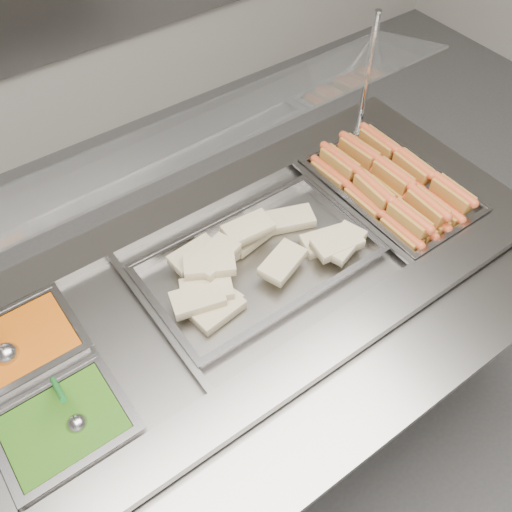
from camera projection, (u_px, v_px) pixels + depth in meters
ground at (338, 469)px, 2.26m from camera, size 6.00×6.00×0.00m
steam_counter at (245, 346)px, 2.10m from camera, size 1.92×0.86×0.92m
tray_rail at (355, 402)px, 1.52m from camera, size 1.83×0.40×0.05m
sneeze_guard at (194, 134)px, 1.59m from camera, size 1.68×0.31×0.45m
pan_hotdogs at (389, 194)px, 2.03m from camera, size 0.35×0.56×0.10m
pan_wraps at (259, 265)px, 1.80m from camera, size 0.69×0.41×0.07m
pan_beans at (24, 350)px, 1.61m from camera, size 0.31×0.25×0.10m
pan_peas at (67, 431)px, 1.46m from camera, size 0.31×0.25×0.10m
hotdogs_in_buns at (388, 185)px, 1.98m from camera, size 0.29×0.53×0.12m
tortilla_wraps at (247, 259)px, 1.76m from camera, size 0.66×0.34×0.10m
ladle at (6, 353)px, 1.55m from camera, size 0.07×0.20×0.15m
serving_spoon at (74, 418)px, 1.43m from camera, size 0.06×0.18×0.14m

